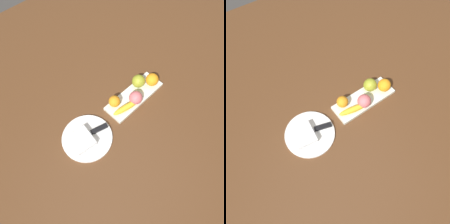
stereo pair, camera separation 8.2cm
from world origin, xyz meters
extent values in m
plane|color=brown|center=(0.00, 0.00, 0.00)|extent=(2.40, 2.40, 0.00)
cube|color=white|center=(-0.03, 0.01, 0.01)|extent=(0.36, 0.12, 0.02)
sphere|color=#97A028|center=(-0.09, -0.02, 0.06)|extent=(0.07, 0.07, 0.07)
ellipsoid|color=yellow|center=(0.07, 0.04, 0.04)|extent=(0.17, 0.07, 0.03)
sphere|color=orange|center=(-0.15, 0.02, 0.05)|extent=(0.07, 0.07, 0.07)
sphere|color=orange|center=(0.09, -0.03, 0.05)|extent=(0.06, 0.06, 0.06)
sphere|color=#DB686D|center=(0.00, 0.04, 0.05)|extent=(0.07, 0.07, 0.07)
cylinder|color=white|center=(0.32, 0.01, 0.01)|extent=(0.25, 0.25, 0.01)
cube|color=white|center=(0.36, 0.01, 0.03)|extent=(0.12, 0.13, 0.03)
cube|color=silver|center=(0.31, 0.00, 0.01)|extent=(0.15, 0.06, 0.00)
cube|color=black|center=(0.25, 0.02, 0.02)|extent=(0.09, 0.05, 0.01)
camera|label=1|loc=(0.51, 0.37, 0.95)|focal=32.62mm
camera|label=2|loc=(0.45, 0.43, 0.95)|focal=32.62mm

